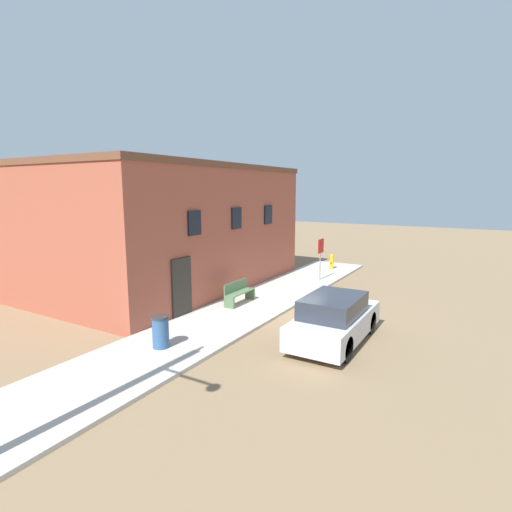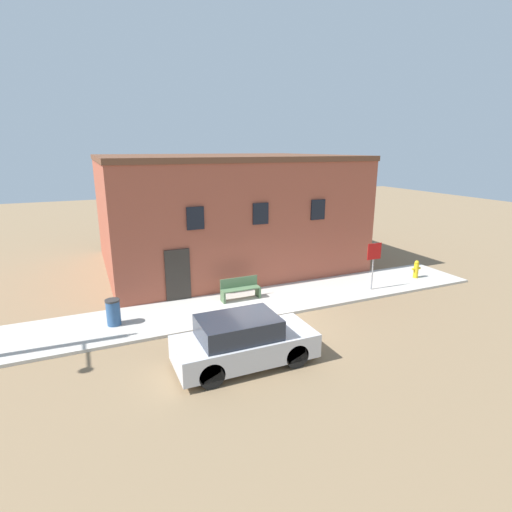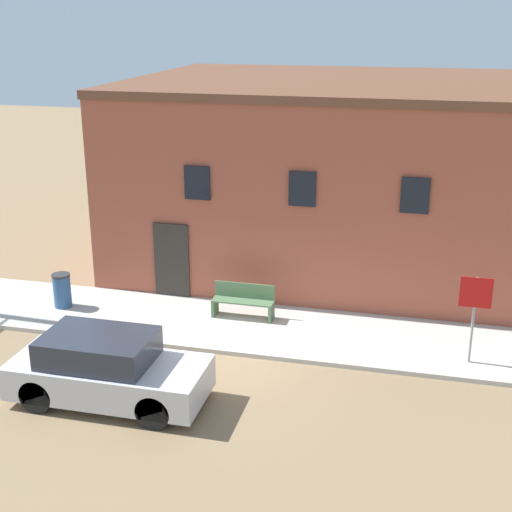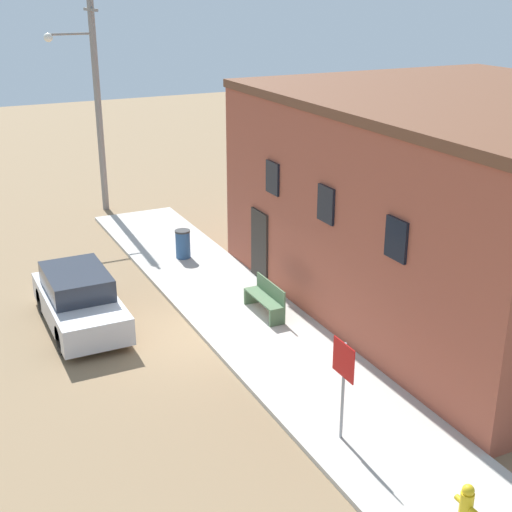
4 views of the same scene
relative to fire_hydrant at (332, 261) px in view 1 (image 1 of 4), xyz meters
The scene contains 8 objects.
ground_plane 8.62m from the fire_hydrant, behind, with size 80.00×80.00×0.00m, color #846B4C.
sidewalk 8.53m from the fire_hydrant, behind, with size 20.96×3.00×0.11m.
brick_building 10.15m from the fire_hydrant, 137.57° to the left, with size 12.15×9.99×5.70m.
fire_hydrant is the anchor object (origin of this frame).
stop_sign 3.19m from the fire_hydrant, behind, with size 0.70×0.06×2.06m.
bench 8.65m from the fire_hydrant, behind, with size 1.60×0.44×0.88m.
trash_bin 13.52m from the fire_hydrant, behind, with size 0.49×0.49×0.93m.
parked_car 11.00m from the fire_hydrant, 159.77° to the right, with size 4.04×1.71×1.47m.
Camera 1 is at (-13.02, -6.36, 4.60)m, focal length 28.00 mm.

